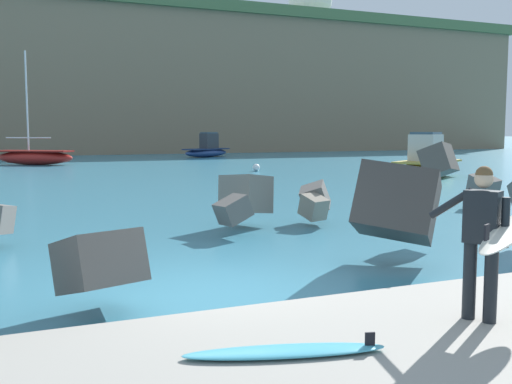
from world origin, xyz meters
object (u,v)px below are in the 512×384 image
(radar_dome, at_px, (310,9))
(station_building_annex, at_px, (227,20))
(mooring_buoy_inner, at_px, (256,168))
(boat_near_left, at_px, (427,164))
(station_building_central, at_px, (57,7))
(surfer_with_board, at_px, (493,232))
(boat_mid_right, at_px, (34,157))
(spare_surfboard, at_px, (286,351))
(boat_mid_centre, at_px, (207,150))

(radar_dome, distance_m, station_building_annex, 16.25)
(mooring_buoy_inner, distance_m, radar_dome, 66.08)
(boat_near_left, bearing_deg, station_building_central, 100.95)
(surfer_with_board, xyz_separation_m, boat_mid_right, (-2.75, 40.15, -0.69))
(boat_mid_right, xyz_separation_m, station_building_central, (5.75, 42.41, 18.65))
(station_building_central, distance_m, station_building_annex, 23.40)
(surfer_with_board, bearing_deg, boat_mid_right, 93.92)
(spare_surfboard, relative_size, boat_near_left, 0.37)
(boat_mid_right, bearing_deg, radar_dome, 43.02)
(mooring_buoy_inner, bearing_deg, station_building_central, 96.27)
(radar_dome, xyz_separation_m, station_building_annex, (-15.47, -3.67, -3.37))
(boat_near_left, relative_size, station_building_annex, 0.71)
(station_building_central, bearing_deg, spare_surfboard, -93.87)
(boat_mid_centre, height_order, station_building_annex, station_building_annex)
(boat_near_left, distance_m, radar_dome, 70.05)
(station_building_central, bearing_deg, radar_dome, -1.94)
(boat_near_left, distance_m, station_building_central, 66.61)
(boat_mid_centre, height_order, boat_mid_right, boat_mid_right)
(mooring_buoy_inner, bearing_deg, surfer_with_board, -108.01)
(mooring_buoy_inner, bearing_deg, spare_surfboard, -112.69)
(mooring_buoy_inner, xyz_separation_m, station_building_annex, (16.82, 49.85, 18.05))
(boat_mid_right, bearing_deg, boat_near_left, -48.73)
(spare_surfboard, distance_m, radar_dome, 94.82)
(surfer_with_board, height_order, station_building_central, station_building_central)
(radar_dome, distance_m, station_building_central, 38.41)
(boat_near_left, bearing_deg, boat_mid_right, 131.27)
(surfer_with_board, relative_size, boat_mid_centre, 0.37)
(station_building_central, bearing_deg, surfer_with_board, -92.08)
(boat_near_left, relative_size, station_building_central, 0.69)
(boat_near_left, height_order, boat_mid_centre, boat_near_left)
(station_building_annex, bearing_deg, spare_surfboard, -110.12)
(boat_mid_centre, xyz_separation_m, radar_dome, (28.76, 33.80, 20.96))
(surfer_with_board, distance_m, spare_surfboard, 2.78)
(mooring_buoy_inner, bearing_deg, boat_near_left, -52.52)
(surfer_with_board, height_order, boat_mid_right, boat_mid_right)
(surfer_with_board, bearing_deg, boat_near_left, 52.50)
(radar_dome, bearing_deg, station_building_central, 178.06)
(boat_mid_centre, bearing_deg, boat_near_left, -84.63)
(mooring_buoy_inner, height_order, station_building_central, station_building_central)
(spare_surfboard, height_order, mooring_buoy_inner, mooring_buoy_inner)
(mooring_buoy_inner, bearing_deg, boat_mid_centre, 79.85)
(surfer_with_board, xyz_separation_m, boat_near_left, (15.16, 19.75, -0.56))
(surfer_with_board, relative_size, boat_mid_right, 0.25)
(boat_mid_right, xyz_separation_m, station_building_annex, (28.60, 37.45, 17.68))
(surfer_with_board, distance_m, boat_mid_centre, 49.10)
(boat_mid_right, bearing_deg, boat_mid_centre, 25.56)
(boat_mid_centre, relative_size, station_building_annex, 0.71)
(spare_surfboard, bearing_deg, station_building_central, 86.13)
(spare_surfboard, distance_m, mooring_buoy_inner, 30.10)
(boat_mid_right, relative_size, mooring_buoy_inner, 18.13)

